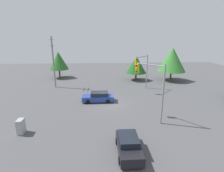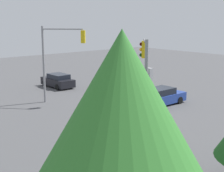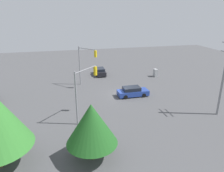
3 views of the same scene
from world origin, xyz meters
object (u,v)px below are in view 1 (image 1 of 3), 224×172
object	(u,v)px
sedan_blue	(98,97)
electrical_cabinet	(21,126)
sedan_dark	(129,145)
traffic_signal_main	(143,66)
traffic_signal_cross	(152,82)

from	to	relation	value
sedan_blue	electrical_cabinet	distance (m)	11.21
sedan_dark	sedan_blue	world-z (taller)	sedan_blue
traffic_signal_main	electrical_cabinet	bearing A→B (deg)	-3.68
sedan_dark	electrical_cabinet	world-z (taller)	electrical_cabinet
traffic_signal_main	electrical_cabinet	distance (m)	20.75
sedan_dark	traffic_signal_cross	world-z (taller)	traffic_signal_cross
sedan_blue	traffic_signal_cross	bearing A→B (deg)	-135.81
traffic_signal_main	traffic_signal_cross	xyz separation A→B (m)	(-11.55, 1.68, 0.22)
traffic_signal_main	electrical_cabinet	world-z (taller)	traffic_signal_main
sedan_dark	electrical_cabinet	xyz separation A→B (m)	(3.63, 10.08, 0.05)
sedan_blue	traffic_signal_main	distance (m)	10.03
traffic_signal_cross	traffic_signal_main	bearing A→B (deg)	-49.33
sedan_dark	sedan_blue	bearing A→B (deg)	-77.73
traffic_signal_cross	sedan_dark	bearing A→B (deg)	108.51
sedan_dark	traffic_signal_main	xyz separation A→B (m)	(17.34, -5.08, 3.57)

